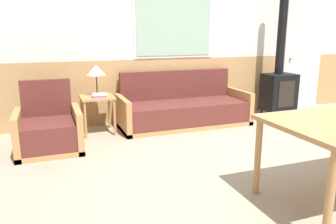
{
  "coord_description": "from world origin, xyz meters",
  "views": [
    {
      "loc": [
        -2.4,
        -2.62,
        1.46
      ],
      "look_at": [
        -1.05,
        1.02,
        0.52
      ],
      "focal_mm": 35.0,
      "sensor_mm": 36.0,
      "label": 1
    }
  ],
  "objects_px": {
    "armchair": "(49,131)",
    "table_lamp": "(96,71)",
    "couch": "(184,110)",
    "wood_stove": "(279,81)",
    "side_table": "(97,103)"
  },
  "relations": [
    {
      "from": "side_table",
      "to": "table_lamp",
      "type": "relative_size",
      "value": 1.24
    },
    {
      "from": "couch",
      "to": "armchair",
      "type": "relative_size",
      "value": 2.42
    },
    {
      "from": "side_table",
      "to": "armchair",
      "type": "bearing_deg",
      "value": -143.5
    },
    {
      "from": "couch",
      "to": "armchair",
      "type": "bearing_deg",
      "value": -166.51
    },
    {
      "from": "armchair",
      "to": "table_lamp",
      "type": "bearing_deg",
      "value": 30.3
    },
    {
      "from": "couch",
      "to": "armchair",
      "type": "height_order",
      "value": "armchair"
    },
    {
      "from": "couch",
      "to": "wood_stove",
      "type": "bearing_deg",
      "value": -0.56
    },
    {
      "from": "armchair",
      "to": "table_lamp",
      "type": "xyz_separation_m",
      "value": [
        0.72,
        0.6,
        0.67
      ]
    },
    {
      "from": "armchair",
      "to": "table_lamp",
      "type": "distance_m",
      "value": 1.15
    },
    {
      "from": "couch",
      "to": "wood_stove",
      "type": "relative_size",
      "value": 0.89
    },
    {
      "from": "table_lamp",
      "to": "wood_stove",
      "type": "xyz_separation_m",
      "value": [
        3.21,
        -0.12,
        -0.29
      ]
    },
    {
      "from": "wood_stove",
      "to": "side_table",
      "type": "bearing_deg",
      "value": 179.35
    },
    {
      "from": "armchair",
      "to": "side_table",
      "type": "relative_size",
      "value": 1.55
    },
    {
      "from": "table_lamp",
      "to": "couch",
      "type": "bearing_deg",
      "value": -4.31
    },
    {
      "from": "armchair",
      "to": "table_lamp",
      "type": "height_order",
      "value": "table_lamp"
    }
  ]
}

